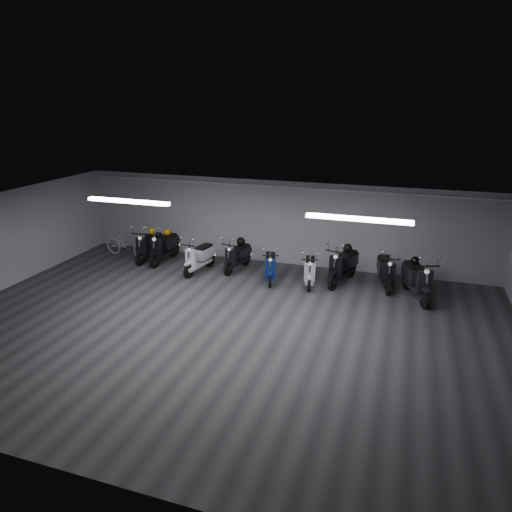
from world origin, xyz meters
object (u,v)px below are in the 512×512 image
(scooter_0, at_px, (149,241))
(helmet_4, at_px, (415,260))
(helmet_0, at_px, (167,232))
(scooter_9, at_px, (418,274))
(helmet_1, at_px, (348,248))
(scooter_1, at_px, (164,242))
(scooter_6, at_px, (310,266))
(scooter_7, at_px, (343,260))
(scooter_3, at_px, (237,252))
(helmet_3, at_px, (152,231))
(scooter_8, at_px, (386,266))
(scooter_2, at_px, (199,253))
(scooter_4, at_px, (270,262))
(helmet_2, at_px, (241,242))
(bicycle, at_px, (126,240))

(scooter_0, distance_m, helmet_4, 8.67)
(scooter_0, height_order, helmet_4, scooter_0)
(helmet_0, bearing_deg, scooter_9, -5.19)
(helmet_1, bearing_deg, scooter_1, -177.63)
(scooter_0, distance_m, scooter_1, 0.61)
(scooter_9, distance_m, helmet_0, 8.18)
(scooter_6, xyz_separation_m, scooter_7, (0.92, 0.40, 0.13))
(scooter_1, bearing_deg, scooter_3, 3.66)
(scooter_6, distance_m, scooter_7, 1.01)
(scooter_7, bearing_deg, helmet_4, 10.31)
(scooter_0, distance_m, helmet_3, 0.38)
(scooter_0, relative_size, scooter_8, 1.02)
(scooter_2, distance_m, scooter_3, 1.23)
(scooter_1, distance_m, helmet_0, 0.39)
(scooter_2, distance_m, helmet_1, 4.66)
(scooter_6, xyz_separation_m, helmet_3, (-5.73, 0.70, 0.37))
(scooter_3, bearing_deg, scooter_2, -143.06)
(scooter_9, relative_size, helmet_3, 7.80)
(helmet_4, bearing_deg, scooter_4, -176.71)
(helmet_1, bearing_deg, scooter_9, -19.73)
(scooter_1, bearing_deg, scooter_8, 3.23)
(helmet_2, bearing_deg, scooter_8, -2.50)
(helmet_3, bearing_deg, bicycle, -166.35)
(scooter_9, relative_size, helmet_0, 8.14)
(scooter_2, xyz_separation_m, scooter_6, (3.59, 0.09, -0.06))
(scooter_8, height_order, helmet_2, scooter_8)
(scooter_7, distance_m, helmet_3, 6.66)
(scooter_4, relative_size, helmet_3, 6.42)
(bicycle, height_order, helmet_1, bicycle)
(scooter_4, height_order, scooter_6, scooter_4)
(scooter_3, distance_m, scooter_9, 5.54)
(scooter_7, bearing_deg, scooter_8, 20.12)
(scooter_2, xyz_separation_m, scooter_8, (5.75, 0.57, 0.01))
(helmet_4, bearing_deg, bicycle, 178.22)
(scooter_4, bearing_deg, scooter_8, -7.09)
(scooter_1, bearing_deg, scooter_2, -15.24)
(scooter_1, relative_size, bicycle, 1.01)
(scooter_1, distance_m, bicycle, 1.52)
(scooter_4, bearing_deg, scooter_3, 142.24)
(helmet_4, bearing_deg, scooter_9, -69.09)
(scooter_3, height_order, scooter_8, scooter_8)
(scooter_7, bearing_deg, scooter_0, -164.19)
(scooter_0, xyz_separation_m, helmet_0, (0.62, 0.22, 0.32))
(scooter_7, relative_size, bicycle, 1.04)
(scooter_0, xyz_separation_m, scooter_4, (4.51, -0.50, -0.07))
(scooter_2, xyz_separation_m, helmet_1, (4.58, 0.75, 0.39))
(helmet_1, bearing_deg, scooter_4, -162.23)
(scooter_8, bearing_deg, helmet_4, -33.23)
(scooter_2, distance_m, helmet_4, 6.53)
(scooter_7, xyz_separation_m, helmet_0, (-6.03, 0.27, 0.26))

